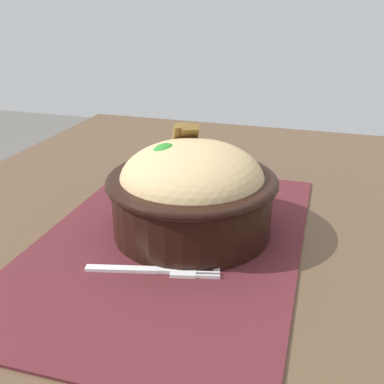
% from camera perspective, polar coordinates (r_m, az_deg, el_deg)
% --- Properties ---
extents(table, '(1.09, 0.78, 0.71)m').
position_cam_1_polar(table, '(0.55, -0.95, -13.69)').
color(table, '#4C3826').
rests_on(table, ground_plane).
extents(placemat, '(0.45, 0.30, 0.00)m').
position_cam_1_polar(placemat, '(0.53, -2.65, -5.96)').
color(placemat, '#47191E').
rests_on(placemat, table).
extents(bowl, '(0.23, 0.23, 0.12)m').
position_cam_1_polar(bowl, '(0.53, -0.03, 0.19)').
color(bowl, black).
rests_on(bowl, placemat).
extents(fork, '(0.05, 0.14, 0.00)m').
position_cam_1_polar(fork, '(0.48, -4.02, -9.58)').
color(fork, silver).
rests_on(fork, placemat).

